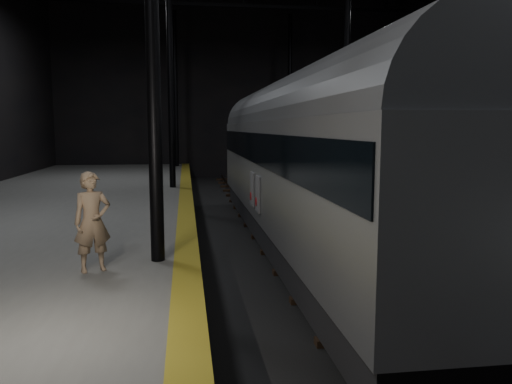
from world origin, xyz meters
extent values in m
plane|color=black|center=(0.00, 0.00, 0.00)|extent=(44.00, 44.00, 0.00)
cube|color=#575654|center=(-7.50, 0.00, 0.50)|extent=(9.00, 43.80, 1.00)
cube|color=olive|center=(-3.25, 0.00, 1.00)|extent=(0.50, 43.80, 0.01)
cube|color=#3F3328|center=(-0.72, 0.00, 0.17)|extent=(0.08, 43.00, 0.14)
cube|color=#3F3328|center=(0.72, 0.00, 0.17)|extent=(0.08, 43.00, 0.14)
cube|color=black|center=(0.00, 0.00, 0.06)|extent=(2.40, 42.00, 0.12)
cylinder|color=black|center=(-3.80, 8.00, 6.00)|extent=(0.26, 0.26, 10.00)
cylinder|color=black|center=(3.80, 8.00, 6.00)|extent=(0.26, 0.26, 10.00)
cylinder|color=black|center=(-3.80, 20.00, 6.00)|extent=(0.26, 0.26, 10.00)
cylinder|color=black|center=(3.80, 20.00, 6.00)|extent=(0.26, 0.26, 10.00)
cube|color=black|center=(0.00, 14.00, 10.00)|extent=(23.60, 0.15, 0.18)
cube|color=#999BA0|center=(0.00, 0.36, 2.33)|extent=(2.66, 18.31, 2.75)
cube|color=black|center=(0.00, 0.36, 0.61)|extent=(2.43, 17.95, 0.78)
cube|color=black|center=(0.00, 0.36, 2.98)|extent=(2.71, 18.04, 0.82)
cylinder|color=slate|center=(0.00, 0.36, 3.71)|extent=(2.60, 18.13, 2.60)
cube|color=black|center=(0.00, -6.05, 0.27)|extent=(1.65, 2.01, 0.32)
cube|color=black|center=(0.00, 6.77, 0.27)|extent=(1.65, 2.01, 0.32)
cube|color=silver|center=(-1.36, -0.56, 1.79)|extent=(0.04, 0.69, 0.96)
cube|color=silver|center=(-1.36, 0.54, 1.79)|extent=(0.04, 0.69, 0.96)
cylinder|color=red|center=(-1.38, -0.39, 1.56)|extent=(0.03, 0.24, 0.24)
cylinder|color=red|center=(-1.38, 0.71, 1.56)|extent=(0.03, 0.24, 0.24)
imported|color=#95785B|center=(-4.89, -4.57, 1.89)|extent=(0.76, 0.64, 1.77)
camera|label=1|loc=(-3.24, -13.52, 3.53)|focal=35.00mm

